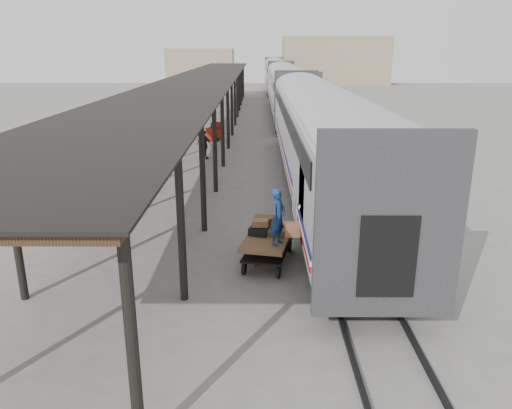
{
  "coord_description": "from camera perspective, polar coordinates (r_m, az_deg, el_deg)",
  "views": [
    {
      "loc": [
        0.53,
        -13.47,
        6.16
      ],
      "look_at": [
        0.48,
        0.68,
        1.7
      ],
      "focal_mm": 35.0,
      "sensor_mm": 36.0,
      "label": 1
    }
  ],
  "objects": [
    {
      "name": "pedestrian",
      "position": [
        28.94,
        -5.93,
        6.79
      ],
      "size": [
        1.05,
        0.75,
        1.66
      ],
      "primitive_type": "imported",
      "rotation": [
        0.0,
        0.0,
        2.74
      ],
      "color": "black",
      "rests_on": "ground"
    },
    {
      "name": "porter",
      "position": [
        13.85,
        2.52,
        -1.42
      ],
      "size": [
        0.63,
        0.71,
        1.63
      ],
      "primitive_type": "imported",
      "rotation": [
        0.0,
        0.0,
        1.07
      ],
      "color": "navy",
      "rests_on": "baggage_cart"
    },
    {
      "name": "building_far",
      "position": [
        92.48,
        8.93,
        15.96
      ],
      "size": [
        18.0,
        10.0,
        8.0
      ],
      "primitive_type": "cube",
      "color": "tan",
      "rests_on": "ground"
    },
    {
      "name": "canopy",
      "position": [
        37.74,
        -5.95,
        14.14
      ],
      "size": [
        4.9,
        64.3,
        4.15
      ],
      "color": "#422B19",
      "rests_on": "ground"
    },
    {
      "name": "rails",
      "position": [
        47.93,
        3.46,
        10.16
      ],
      "size": [
        1.54,
        150.0,
        0.12
      ],
      "color": "black",
      "rests_on": "ground"
    },
    {
      "name": "baggage_cart",
      "position": [
        14.81,
        1.4,
        -4.35
      ],
      "size": [
        1.74,
        2.61,
        0.86
      ],
      "rotation": [
        0.0,
        0.0,
        -0.22
      ],
      "color": "brown",
      "rests_on": "ground"
    },
    {
      "name": "suitcase_stack",
      "position": [
        15.0,
        1.31,
        -2.5
      ],
      "size": [
        1.4,
        1.12,
        0.43
      ],
      "rotation": [
        0.0,
        0.0,
        -0.22
      ],
      "color": "#3D3E40",
      "rests_on": "baggage_cart"
    },
    {
      "name": "building_left",
      "position": [
        96.1,
        -6.31,
        15.51
      ],
      "size": [
        12.0,
        8.0,
        6.0
      ],
      "primitive_type": "cube",
      "color": "tan",
      "rests_on": "ground"
    },
    {
      "name": "luggage_tug",
      "position": [
        35.12,
        -4.65,
        8.24
      ],
      "size": [
        1.22,
        1.54,
        1.18
      ],
      "rotation": [
        0.0,
        0.0,
        -0.35
      ],
      "color": "maroon",
      "rests_on": "ground"
    },
    {
      "name": "train",
      "position": [
        47.46,
        3.52,
        13.28
      ],
      "size": [
        3.45,
        76.01,
        4.01
      ],
      "color": "silver",
      "rests_on": "ground"
    },
    {
      "name": "ground",
      "position": [
        14.82,
        -1.87,
        -7.07
      ],
      "size": [
        160.0,
        160.0,
        0.0
      ],
      "primitive_type": "plane",
      "color": "slate",
      "rests_on": "ground"
    }
  ]
}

